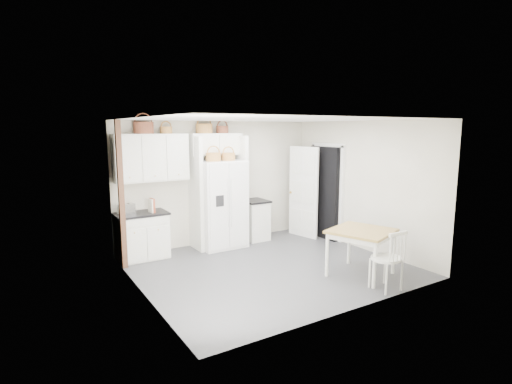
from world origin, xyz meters
TOP-DOWN VIEW (x-y plane):
  - floor at (0.00, 0.00)m, footprint 4.50×4.50m
  - ceiling at (0.00, 0.00)m, footprint 4.50×4.50m
  - wall_back at (0.00, 2.00)m, footprint 4.50×0.00m
  - wall_left at (-2.25, 0.00)m, footprint 0.00×4.00m
  - wall_right at (2.25, 0.00)m, footprint 0.00×4.00m
  - refrigerator at (-0.15, 1.62)m, footprint 0.93×0.75m
  - base_cab_left at (-1.78, 1.70)m, footprint 0.91×0.58m
  - base_cab_right at (0.73, 1.70)m, footprint 0.48×0.58m
  - dining_table at (1.09, -1.11)m, footprint 1.20×1.20m
  - windsor_chair at (0.96, -1.75)m, footprint 0.49×0.45m
  - counter_left at (-1.78, 1.70)m, footprint 0.95×0.62m
  - counter_right at (0.73, 1.70)m, footprint 0.52×0.62m
  - toaster at (-2.04, 1.70)m, footprint 0.31×0.23m
  - cookbook_red at (-1.58, 1.62)m, footprint 0.06×0.18m
  - cookbook_cream at (-1.61, 1.62)m, footprint 0.06×0.18m
  - basket_upper_b at (-1.62, 1.83)m, footprint 0.37×0.37m
  - basket_upper_c at (-1.19, 1.83)m, footprint 0.23×0.23m
  - basket_bridge_a at (-0.39, 1.83)m, footprint 0.34×0.34m
  - basket_bridge_b at (0.02, 1.83)m, footprint 0.26×0.26m
  - basket_fridge_a at (-0.34, 1.52)m, footprint 0.31×0.31m
  - basket_fridge_b at (-0.01, 1.52)m, footprint 0.28×0.28m
  - upper_cabinet at (-1.50, 1.83)m, footprint 1.40×0.34m
  - bridge_cabinet at (-0.15, 1.83)m, footprint 1.12×0.34m
  - fridge_panel_left at (-0.66, 1.70)m, footprint 0.08×0.60m
  - fridge_panel_right at (0.36, 1.70)m, footprint 0.08×0.60m
  - trim_post at (-2.20, 1.35)m, footprint 0.09×0.09m
  - doorway_void at (2.16, 1.00)m, footprint 0.18×0.85m
  - door_slab at (1.80, 1.33)m, footprint 0.21×0.79m

SIDE VIEW (x-z plane):
  - floor at x=0.00m, z-range 0.00..0.00m
  - dining_table at x=1.09m, z-range 0.00..0.78m
  - base_cab_left at x=-1.78m, z-range 0.00..0.85m
  - base_cab_right at x=0.73m, z-range 0.00..0.85m
  - windsor_chair at x=0.96m, z-range 0.00..0.99m
  - counter_left at x=-1.78m, z-range 0.85..0.88m
  - counter_right at x=0.73m, z-range 0.85..0.89m
  - refrigerator at x=-0.15m, z-range 0.00..1.81m
  - toaster at x=-2.04m, z-range 0.88..1.08m
  - cookbook_cream at x=-1.61m, z-range 0.88..1.15m
  - cookbook_red at x=-1.58m, z-range 0.88..1.15m
  - doorway_void at x=2.16m, z-range 0.00..2.05m
  - door_slab at x=1.80m, z-range 0.00..2.05m
  - fridge_panel_left at x=-0.66m, z-range 0.00..2.30m
  - fridge_panel_right at x=0.36m, z-range 0.00..2.30m
  - wall_back at x=0.00m, z-range -0.95..3.55m
  - wall_left at x=-2.25m, z-range -0.70..3.30m
  - wall_right at x=2.25m, z-range -0.70..3.30m
  - trim_post at x=-2.20m, z-range 0.00..2.60m
  - basket_fridge_b at x=-0.01m, z-range 1.81..1.96m
  - basket_fridge_a at x=-0.34m, z-range 1.81..1.97m
  - upper_cabinet at x=-1.50m, z-range 1.45..2.35m
  - bridge_cabinet at x=-0.15m, z-range 1.90..2.35m
  - basket_upper_c at x=-1.19m, z-range 2.35..2.48m
  - basket_bridge_b at x=0.02m, z-range 2.35..2.50m
  - basket_bridge_a at x=-0.39m, z-range 2.35..2.54m
  - basket_upper_b at x=-1.62m, z-range 2.35..2.57m
  - ceiling at x=0.00m, z-range 2.60..2.60m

